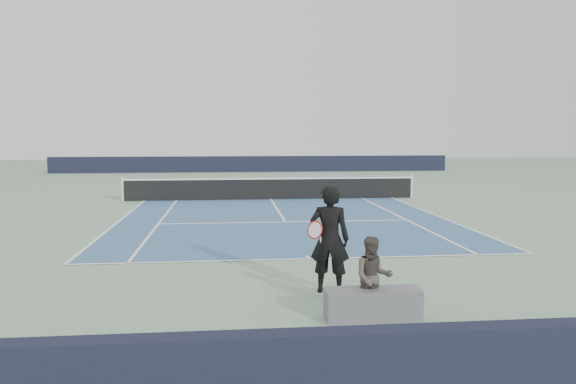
{
  "coord_description": "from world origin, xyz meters",
  "views": [
    {
      "loc": [
        -1.82,
        -24.58,
        2.93
      ],
      "look_at": [
        -0.0,
        -7.3,
        1.1
      ],
      "focal_mm": 35.0,
      "sensor_mm": 36.0,
      "label": 1
    }
  ],
  "objects": [
    {
      "name": "ground",
      "position": [
        0.0,
        0.0,
        0.0
      ],
      "size": [
        80.0,
        80.0,
        0.0
      ],
      "primitive_type": "plane",
      "color": "gray"
    },
    {
      "name": "tennis_net",
      "position": [
        0.0,
        0.0,
        0.5
      ],
      "size": [
        12.9,
        0.1,
        1.07
      ],
      "color": "silver",
      "rests_on": "ground"
    },
    {
      "name": "spectator_bench",
      "position": [
        0.41,
        -16.15,
        0.47
      ],
      "size": [
        1.54,
        0.62,
        1.32
      ],
      "color": "slate",
      "rests_on": "ground"
    },
    {
      "name": "windscreen_far",
      "position": [
        0.0,
        17.88,
        0.6
      ],
      "size": [
        30.0,
        0.25,
        1.2
      ],
      "primitive_type": "cube",
      "color": "black",
      "rests_on": "ground"
    },
    {
      "name": "tennis_ball",
      "position": [
        0.1,
        -14.99,
        0.03
      ],
      "size": [
        0.06,
        0.06,
        0.06
      ],
      "primitive_type": "sphere",
      "color": "#C7D62B",
      "rests_on": "ground"
    },
    {
      "name": "tennis_player",
      "position": [
        -0.01,
        -14.6,
        1.0
      ],
      "size": [
        0.89,
        0.73,
        2.0
      ],
      "color": "black",
      "rests_on": "ground"
    },
    {
      "name": "court_surface",
      "position": [
        0.0,
        0.0,
        0.01
      ],
      "size": [
        10.97,
        23.77,
        0.01
      ],
      "primitive_type": "cube",
      "color": "#385C86",
      "rests_on": "ground"
    }
  ]
}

